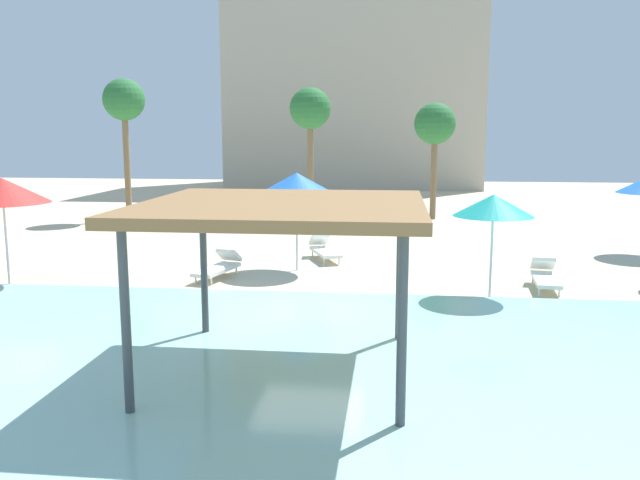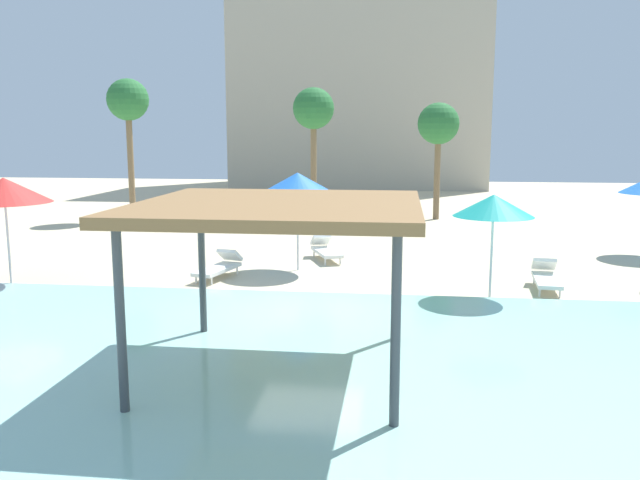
# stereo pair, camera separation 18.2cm
# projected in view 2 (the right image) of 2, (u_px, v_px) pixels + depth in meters

# --- Properties ---
(ground_plane) EXTENTS (80.00, 80.00, 0.00)m
(ground_plane) POSITION_uv_depth(u_px,v_px,m) (308.00, 309.00, 15.18)
(ground_plane) COLOR beige
(lagoon_water) EXTENTS (44.00, 13.50, 0.04)m
(lagoon_water) POSITION_uv_depth(u_px,v_px,m) (261.00, 400.00, 10.04)
(lagoon_water) COLOR #99D1C6
(lagoon_water) RESTS_ON ground
(shade_pavilion) EXTENTS (4.61, 4.61, 2.93)m
(shade_pavilion) POSITION_uv_depth(u_px,v_px,m) (279.00, 212.00, 10.82)
(shade_pavilion) COLOR #42474C
(shade_pavilion) RESTS_ON ground
(beach_umbrella_blue_0) EXTENTS (2.24, 2.24, 2.89)m
(beach_umbrella_blue_0) POSITION_uv_depth(u_px,v_px,m) (297.00, 183.00, 19.08)
(beach_umbrella_blue_0) COLOR silver
(beach_umbrella_blue_0) RESTS_ON ground
(beach_umbrella_red_2) EXTENTS (2.41, 2.41, 2.87)m
(beach_umbrella_red_2) POSITION_uv_depth(u_px,v_px,m) (4.00, 190.00, 17.27)
(beach_umbrella_red_2) COLOR silver
(beach_umbrella_red_2) RESTS_ON ground
(beach_umbrella_teal_5) EXTENTS (1.96, 1.96, 2.56)m
(beach_umbrella_teal_5) POSITION_uv_depth(u_px,v_px,m) (494.00, 206.00, 15.93)
(beach_umbrella_teal_5) COLOR silver
(beach_umbrella_teal_5) RESTS_ON ground
(lounge_chair_1) EXTENTS (1.26, 1.98, 0.74)m
(lounge_chair_1) POSITION_uv_depth(u_px,v_px,m) (325.00, 249.00, 21.04)
(lounge_chair_1) COLOR white
(lounge_chair_1) RESTS_ON ground
(lounge_chair_2) EXTENTS (1.04, 1.98, 0.74)m
(lounge_chair_2) POSITION_uv_depth(u_px,v_px,m) (220.00, 266.00, 18.43)
(lounge_chair_2) COLOR white
(lounge_chair_2) RESTS_ON ground
(lounge_chair_3) EXTENTS (0.78, 1.94, 0.74)m
(lounge_chair_3) POSITION_uv_depth(u_px,v_px,m) (546.00, 276.00, 17.11)
(lounge_chair_3) COLOR white
(lounge_chair_3) RESTS_ON ground
(palm_tree_0) EXTENTS (1.90, 1.90, 5.36)m
(palm_tree_0) POSITION_uv_depth(u_px,v_px,m) (438.00, 126.00, 30.01)
(palm_tree_0) COLOR brown
(palm_tree_0) RESTS_ON ground
(palm_tree_1) EXTENTS (1.90, 1.90, 6.43)m
(palm_tree_1) POSITION_uv_depth(u_px,v_px,m) (128.00, 103.00, 29.89)
(palm_tree_1) COLOR brown
(palm_tree_1) RESTS_ON ground
(palm_tree_2) EXTENTS (1.90, 1.90, 6.05)m
(palm_tree_2) POSITION_uv_depth(u_px,v_px,m) (314.00, 111.00, 30.03)
(palm_tree_2) COLOR brown
(palm_tree_2) RESTS_ON ground
(hotel_block_0) EXTENTS (18.19, 9.19, 18.21)m
(hotel_block_0) POSITION_uv_depth(u_px,v_px,m) (361.00, 62.00, 48.68)
(hotel_block_0) COLOR #B2A893
(hotel_block_0) RESTS_ON ground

